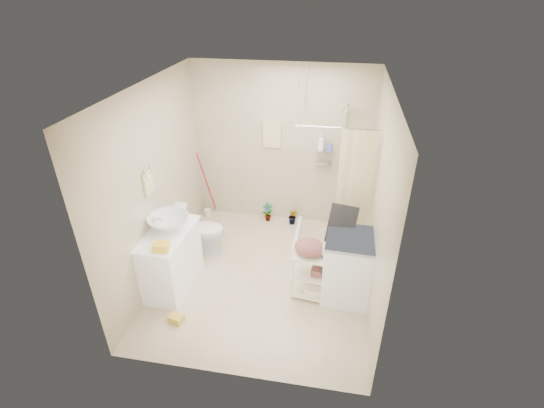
% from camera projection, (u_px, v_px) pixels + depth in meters
% --- Properties ---
extents(floor, '(3.20, 3.20, 0.00)m').
position_uv_depth(floor, '(263.00, 276.00, 5.50)').
color(floor, beige).
rests_on(floor, ground).
extents(ceiling, '(2.80, 3.20, 0.04)m').
position_uv_depth(ceiling, '(261.00, 88.00, 4.20)').
color(ceiling, silver).
rests_on(ceiling, ground).
extents(wall_back, '(2.80, 0.04, 2.60)m').
position_uv_depth(wall_back, '(282.00, 147.00, 6.22)').
color(wall_back, '#BDB092').
rests_on(wall_back, ground).
extents(wall_front, '(2.80, 0.04, 2.60)m').
position_uv_depth(wall_front, '(227.00, 280.00, 3.49)').
color(wall_front, '#BDB092').
rests_on(wall_front, ground).
extents(wall_left, '(0.04, 3.20, 2.60)m').
position_uv_depth(wall_left, '(155.00, 186.00, 5.06)').
color(wall_left, '#BDB092').
rests_on(wall_left, ground).
extents(wall_right, '(0.04, 3.20, 2.60)m').
position_uv_depth(wall_right, '(378.00, 204.00, 4.64)').
color(wall_right, '#BDB092').
rests_on(wall_right, ground).
extents(vanity, '(0.59, 0.99, 0.85)m').
position_uv_depth(vanity, '(170.00, 260.00, 5.14)').
color(vanity, white).
rests_on(vanity, ground).
extents(sink, '(0.55, 0.55, 0.18)m').
position_uv_depth(sink, '(169.00, 223.00, 4.97)').
color(sink, silver).
rests_on(sink, vanity).
extents(counter_basket, '(0.20, 0.16, 0.10)m').
position_uv_depth(counter_basket, '(161.00, 247.00, 4.59)').
color(counter_basket, yellow).
rests_on(counter_basket, vanity).
extents(floor_basket, '(0.28, 0.25, 0.13)m').
position_uv_depth(floor_basket, '(176.00, 317.00, 4.75)').
color(floor_basket, gold).
rests_on(floor_basket, ground).
extents(toilet, '(0.77, 0.49, 0.75)m').
position_uv_depth(toilet, '(200.00, 230.00, 5.83)').
color(toilet, silver).
rests_on(toilet, ground).
extents(mop, '(0.12, 0.12, 1.22)m').
position_uv_depth(mop, '(205.00, 184.00, 6.61)').
color(mop, '#AA1A29').
rests_on(mop, ground).
extents(potted_plant_a, '(0.21, 0.18, 0.33)m').
position_uv_depth(potted_plant_a, '(268.00, 212.00, 6.68)').
color(potted_plant_a, brown).
rests_on(potted_plant_a, ground).
extents(potted_plant_b, '(0.20, 0.19, 0.29)m').
position_uv_depth(potted_plant_b, '(293.00, 217.00, 6.60)').
color(potted_plant_b, brown).
rests_on(potted_plant_b, ground).
extents(hanging_towel, '(0.28, 0.03, 0.42)m').
position_uv_depth(hanging_towel, '(272.00, 135.00, 6.12)').
color(hanging_towel, beige).
rests_on(hanging_towel, wall_back).
extents(towel_ring, '(0.04, 0.22, 0.34)m').
position_uv_depth(towel_ring, '(148.00, 181.00, 4.80)').
color(towel_ring, '#DDD288').
rests_on(towel_ring, wall_left).
extents(tp_holder, '(0.08, 0.12, 0.14)m').
position_uv_depth(tp_holder, '(166.00, 222.00, 5.39)').
color(tp_holder, silver).
rests_on(tp_holder, wall_left).
extents(shower, '(1.10, 1.10, 2.10)m').
position_uv_depth(shower, '(333.00, 181.00, 5.75)').
color(shower, white).
rests_on(shower, ground).
extents(shampoo_bottle_a, '(0.12, 0.12, 0.27)m').
position_uv_depth(shampoo_bottle_a, '(321.00, 142.00, 5.98)').
color(shampoo_bottle_a, silver).
rests_on(shampoo_bottle_a, shower).
extents(shampoo_bottle_b, '(0.08, 0.08, 0.16)m').
position_uv_depth(shampoo_bottle_b, '(329.00, 146.00, 5.97)').
color(shampoo_bottle_b, '#4457AD').
rests_on(shampoo_bottle_b, shower).
extents(washing_machine, '(0.64, 0.66, 0.90)m').
position_uv_depth(washing_machine, '(349.00, 267.00, 4.98)').
color(washing_machine, white).
rests_on(washing_machine, ground).
extents(laundry_rack, '(0.60, 0.40, 0.78)m').
position_uv_depth(laundry_rack, '(316.00, 271.00, 4.99)').
color(laundry_rack, '#EFEACB').
rests_on(laundry_rack, ground).
extents(ironing_board, '(0.35, 0.11, 1.22)m').
position_uv_depth(ironing_board, '(336.00, 249.00, 5.04)').
color(ironing_board, black).
rests_on(ironing_board, ground).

